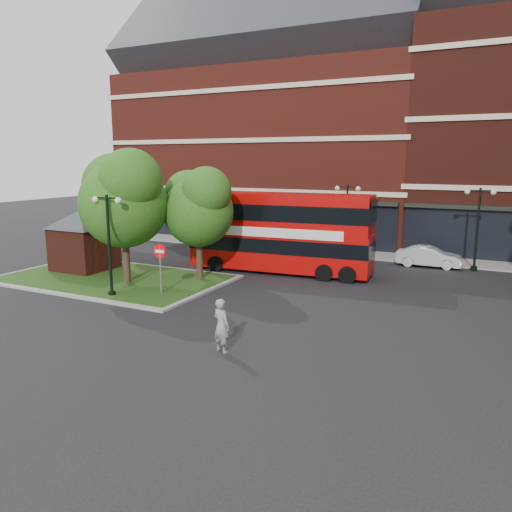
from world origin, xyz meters
The scene contains 15 objects.
ground centered at (0.00, 0.00, 0.00)m, with size 120.00×120.00×0.00m, color black.
pavement_far centered at (0.00, 16.50, 0.06)m, with size 44.00×3.00×0.12m, color slate.
terrace_far_left centered at (-8.00, 24.00, 7.00)m, with size 26.00×12.00×14.00m, color maroon.
traffic_island centered at (-8.00, 3.00, 0.07)m, with size 12.60×7.60×0.15m.
kiosk centered at (-11.00, 4.00, 2.32)m, with size 6.51×6.51×3.60m.
tree_island_west centered at (-6.60, 2.58, 4.79)m, with size 5.40×4.71×7.21m.
tree_island_east centered at (-3.58, 5.06, 4.24)m, with size 4.46×3.90×6.29m.
lamp_island centered at (-5.50, 0.20, 2.83)m, with size 1.72×0.36×5.00m.
lamp_far_left centered at (2.00, 14.50, 2.83)m, with size 1.72×0.36×5.00m.
lamp_far_right centered at (10.00, 14.50, 2.83)m, with size 1.72×0.36×5.00m.
bus centered at (-0.41, 8.97, 2.70)m, with size 10.95×3.30×4.12m.
woman centered at (2.85, -3.50, 0.96)m, with size 0.70×0.46×1.93m, color gray.
car_silver centered at (0.64, 14.50, 0.68)m, with size 1.60×3.97×1.35m, color #A1A2A7.
car_white centered at (7.37, 14.50, 0.65)m, with size 1.37×3.93×1.29m, color silver.
no_entry_sign centered at (-3.50, 1.50, 1.85)m, with size 0.72×0.09×2.60m.
Camera 1 is at (11.28, -17.77, 6.62)m, focal length 35.00 mm.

